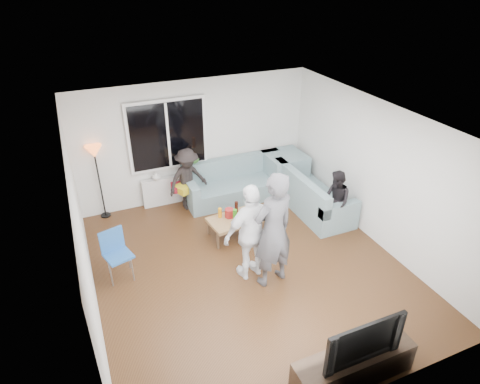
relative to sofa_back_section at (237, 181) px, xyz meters
name	(u,v)px	position (x,y,z in m)	size (l,w,h in m)	color
floor	(248,268)	(-0.75, -2.27, -0.45)	(5.00, 5.50, 0.04)	#56351C
ceiling	(250,122)	(-0.75, -2.27, 2.20)	(5.00, 5.50, 0.04)	white
wall_back	(195,140)	(-0.75, 0.50, 0.88)	(5.00, 0.04, 2.60)	silver
wall_front	(359,328)	(-0.75, -5.04, 0.88)	(5.00, 0.04, 2.60)	silver
wall_left	(81,239)	(-3.27, -2.27, 0.88)	(0.04, 5.50, 2.60)	silver
wall_right	(378,174)	(1.77, -2.27, 0.88)	(0.04, 5.50, 2.60)	silver
window_frame	(167,135)	(-1.35, 0.42, 1.12)	(1.62, 0.06, 1.47)	white
window_glass	(168,135)	(-1.35, 0.38, 1.12)	(1.50, 0.02, 1.35)	black
window_mullion	(168,136)	(-1.35, 0.37, 1.12)	(0.05, 0.03, 1.35)	white
radiator	(173,189)	(-1.35, 0.38, -0.11)	(1.30, 0.12, 0.62)	silver
potted_plant	(195,165)	(-0.84, 0.35, 0.38)	(0.21, 0.17, 0.37)	#3B6C2B
vase	(156,176)	(-1.68, 0.35, 0.29)	(0.18, 0.18, 0.19)	silver
sofa_back_section	(237,181)	(0.00, 0.00, 0.00)	(2.30, 0.85, 0.85)	gray
sofa_right_section	(314,192)	(1.27, -1.08, 0.00)	(0.85, 2.00, 0.85)	gray
sofa_corner	(284,171)	(1.16, 0.00, 0.00)	(0.85, 0.85, 0.85)	gray
cushion_yellow	(185,188)	(-1.18, -0.02, 0.09)	(0.38, 0.32, 0.14)	gold
cushion_red	(180,187)	(-1.27, 0.06, 0.09)	(0.36, 0.30, 0.13)	maroon
coffee_table	(238,226)	(-0.55, -1.33, -0.22)	(1.10, 0.60, 0.40)	#A0734D
pitcher	(229,213)	(-0.69, -1.25, 0.06)	(0.17, 0.17, 0.17)	maroon
side_chair	(118,256)	(-2.80, -1.67, 0.01)	(0.40, 0.40, 0.86)	#265BA5
floor_lamp	(100,183)	(-2.80, 0.38, 0.36)	(0.32, 0.32, 1.56)	orange
player_left	(273,231)	(-0.55, -2.72, 0.56)	(0.72, 0.47, 1.98)	#444348
player_right	(252,232)	(-0.78, -2.45, 0.42)	(0.99, 0.41, 1.69)	white
spectator_right	(336,201)	(1.27, -1.83, 0.19)	(0.59, 0.46, 1.22)	black
spectator_back	(188,179)	(-1.10, 0.03, 0.25)	(0.87, 0.50, 1.34)	black
tv_console	(353,366)	(-0.45, -4.77, -0.20)	(1.60, 0.40, 0.44)	#34261A
television	(359,337)	(-0.45, -4.77, 0.32)	(1.07, 0.14, 0.62)	black
bottle_d	(253,212)	(-0.29, -1.44, 0.11)	(0.07, 0.07, 0.27)	orange
bottle_b	(235,216)	(-0.65, -1.44, 0.10)	(0.08, 0.08, 0.26)	#2E8B19
bottle_c	(236,207)	(-0.50, -1.13, 0.09)	(0.07, 0.07, 0.22)	black
bottle_a	(220,213)	(-0.86, -1.18, 0.07)	(0.07, 0.07, 0.19)	orange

